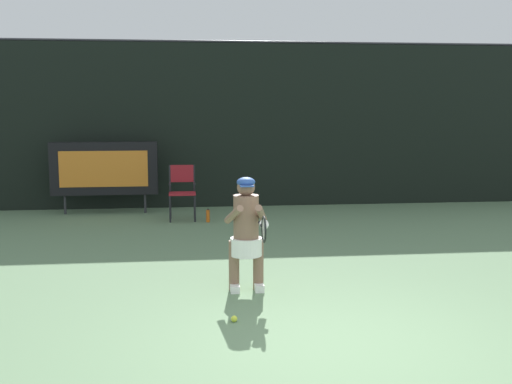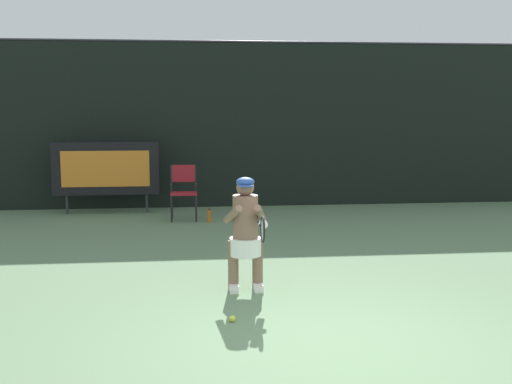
% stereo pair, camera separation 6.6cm
% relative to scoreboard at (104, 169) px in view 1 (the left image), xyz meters
% --- Properties ---
extents(ground, '(18.00, 22.00, 0.03)m').
position_rel_scoreboard_xyz_m(ground, '(3.04, -8.01, -0.96)').
color(ground, '#5F7E5A').
extents(backdrop_screen, '(18.00, 0.12, 3.66)m').
position_rel_scoreboard_xyz_m(backdrop_screen, '(3.04, 0.67, 0.86)').
color(backdrop_screen, black).
rests_on(backdrop_screen, ground).
extents(scoreboard, '(2.20, 0.21, 1.50)m').
position_rel_scoreboard_xyz_m(scoreboard, '(0.00, 0.00, 0.00)').
color(scoreboard, black).
rests_on(scoreboard, ground).
extents(umpire_chair, '(0.52, 0.44, 1.08)m').
position_rel_scoreboard_xyz_m(umpire_chair, '(1.61, -0.92, -0.33)').
color(umpire_chair, black).
rests_on(umpire_chair, ground).
extents(water_bottle, '(0.07, 0.07, 0.27)m').
position_rel_scoreboard_xyz_m(water_bottle, '(2.10, -1.24, -0.82)').
color(water_bottle, '#D45D17').
rests_on(water_bottle, ground).
extents(tennis_player, '(0.54, 0.62, 1.40)m').
position_rel_scoreboard_xyz_m(tennis_player, '(2.39, -5.83, -0.20)').
color(tennis_player, white).
rests_on(tennis_player, ground).
extents(tennis_racket, '(0.03, 0.60, 0.31)m').
position_rel_scoreboard_xyz_m(tennis_racket, '(2.54, -6.36, -0.08)').
color(tennis_racket, black).
extents(tennis_ball_loose, '(0.07, 0.07, 0.07)m').
position_rel_scoreboard_xyz_m(tennis_ball_loose, '(2.15, -6.97, -0.91)').
color(tennis_ball_loose, '#CCDB3D').
rests_on(tennis_ball_loose, ground).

